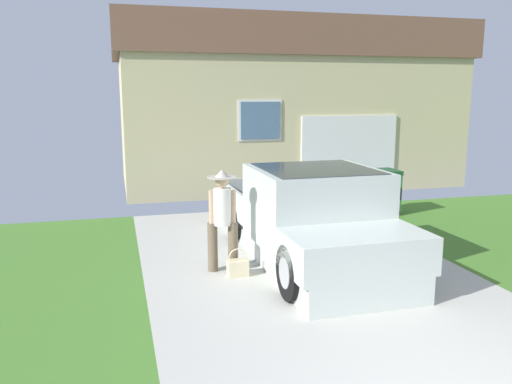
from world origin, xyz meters
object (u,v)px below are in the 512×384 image
pickup_truck (313,221)px  house_with_garage (284,104)px  handbag (238,267)px  person_with_hat (222,216)px  wheeled_trash_bin (384,190)px

pickup_truck → house_with_garage: (2.15, 8.23, 1.80)m
handbag → house_with_garage: 9.56m
person_with_hat → wheeled_trash_bin: size_ratio=1.57×
house_with_garage → wheeled_trash_bin: size_ratio=9.93×
pickup_truck → wheeled_trash_bin: (3.00, 3.04, -0.16)m
handbag → house_with_garage: (3.54, 8.55, 2.39)m
house_with_garage → person_with_hat: bearing=-114.3°
wheeled_trash_bin → house_with_garage: bearing=99.4°
house_with_garage → wheeled_trash_bin: (0.85, -5.19, -1.95)m
person_with_hat → handbag: bearing=-46.0°
house_with_garage → wheeled_trash_bin: bearing=-80.6°
pickup_truck → house_with_garage: bearing=-105.3°
person_with_hat → handbag: 0.86m
pickup_truck → person_with_hat: person_with_hat is taller
pickup_truck → handbag: (-1.39, -0.32, -0.59)m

